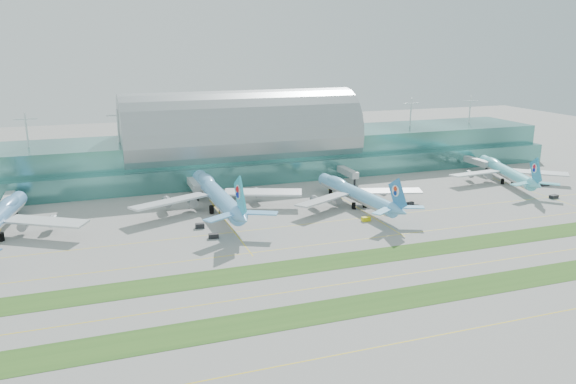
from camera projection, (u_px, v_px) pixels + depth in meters
name	position (u px, v px, depth m)	size (l,w,h in m)	color
ground	(346.00, 263.00, 175.56)	(700.00, 700.00, 0.00)	gray
terminal	(241.00, 147.00, 289.31)	(340.00, 69.10, 36.00)	#3D7A75
grass_strip_near	(390.00, 300.00, 150.02)	(420.00, 12.00, 0.08)	#2D591E
grass_strip_far	(343.00, 260.00, 177.38)	(420.00, 12.00, 0.08)	#2D591E
taxiline_a	(432.00, 337.00, 131.79)	(420.00, 0.35, 0.01)	yellow
taxiline_b	(366.00, 280.00, 162.79)	(420.00, 0.35, 0.01)	yellow
taxiline_c	(323.00, 244.00, 191.98)	(420.00, 0.35, 0.01)	yellow
taxiline_d	(301.00, 225.00, 212.04)	(420.00, 0.35, 0.01)	yellow
airliner_b	(216.00, 193.00, 229.50)	(71.57, 81.17, 22.36)	#6DB6F1
airliner_c	(355.00, 192.00, 235.00)	(59.70, 68.06, 18.72)	#6CBCEE
airliner_d	(505.00, 171.00, 274.81)	(56.72, 65.66, 18.43)	#6ADBE9
gse_c	(214.00, 236.00, 197.43)	(3.48, 1.99, 1.60)	black
gse_d	(200.00, 226.00, 208.08)	(3.36, 1.96, 1.76)	black
gse_e	(366.00, 219.00, 216.20)	(3.28, 1.87, 1.63)	yellow
gse_f	(410.00, 203.00, 237.45)	(2.92, 1.57, 1.26)	black
gse_g	(554.00, 197.00, 247.63)	(4.02, 2.21, 1.48)	black
gse_h	(545.00, 184.00, 268.77)	(4.24, 2.14, 1.50)	black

